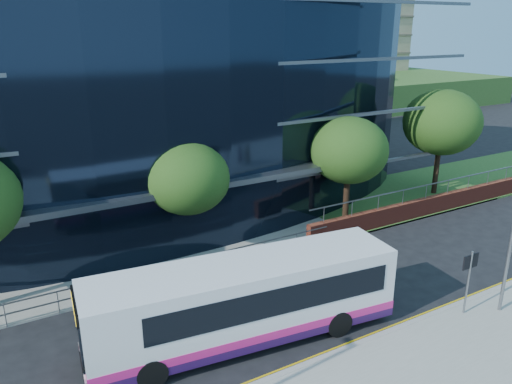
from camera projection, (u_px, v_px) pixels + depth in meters
ground at (354, 328)px, 19.92m from camera, size 200.00×200.00×0.00m
kerb at (372, 339)px, 19.08m from camera, size 80.00×0.25×0.16m
yellow_line_outer at (368, 338)px, 19.26m from camera, size 80.00×0.08×0.01m
yellow_line_inner at (365, 336)px, 19.39m from camera, size 80.00×0.08×0.01m
far_forecourt at (126, 256)px, 26.07m from camera, size 50.00×8.00×0.10m
grass_verge at (492, 174)px, 40.37m from camera, size 36.00×8.00×0.12m
glass_office at (103, 82)px, 32.58m from camera, size 44.00×23.10×16.00m
retaining_wall at (504, 187)px, 35.25m from camera, size 34.00×0.40×2.11m
guard_railings at (106, 285)px, 21.59m from camera, size 24.00×0.05×1.10m
apartment_block at (274, 28)px, 78.58m from camera, size 60.00×42.00×30.00m
street_sign at (470, 269)px, 20.09m from camera, size 0.85×0.09×2.80m
tree_far_b at (187, 179)px, 24.95m from camera, size 4.29×4.29×6.05m
tree_far_c at (349, 150)px, 29.20m from camera, size 4.62×4.62×6.51m
tree_far_d at (442, 122)px, 34.11m from camera, size 5.28×5.28×7.44m
tree_dist_e at (292, 84)px, 62.73m from camera, size 4.62×4.62×6.51m
tree_dist_f at (376, 79)px, 72.10m from camera, size 4.29×4.29×6.05m
city_bus at (247, 300)px, 18.71m from camera, size 12.06×4.03×3.20m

